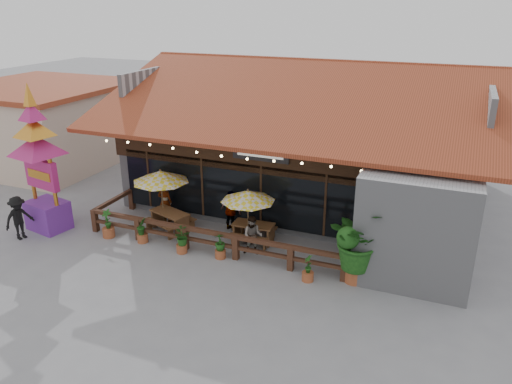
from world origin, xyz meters
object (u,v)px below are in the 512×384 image
at_px(picnic_table_left, 170,218).
at_px(tropical_plant, 358,241).
at_px(pedestrian, 19,218).
at_px(umbrella_left, 161,176).
at_px(thai_sign_tower, 37,149).
at_px(umbrella_right, 248,196).
at_px(picnic_table_right, 253,230).

xyz_separation_m(picnic_table_left, tropical_plant, (7.49, -1.09, 0.93)).
height_order(picnic_table_left, tropical_plant, tropical_plant).
bearing_deg(tropical_plant, pedestrian, -172.15).
bearing_deg(umbrella_left, thai_sign_tower, -153.69).
distance_m(umbrella_right, thai_sign_tower, 8.09).
relative_size(picnic_table_right, thai_sign_tower, 0.26).
distance_m(picnic_table_left, pedestrian, 5.57).
xyz_separation_m(picnic_table_right, tropical_plant, (4.09, -1.38, 0.96)).
bearing_deg(picnic_table_left, thai_sign_tower, -159.40).
bearing_deg(tropical_plant, picnic_table_right, 161.38).
bearing_deg(pedestrian, tropical_plant, -69.22).
relative_size(picnic_table_right, pedestrian, 0.93).
distance_m(picnic_table_left, picnic_table_right, 3.41).
bearing_deg(umbrella_left, umbrella_right, -2.33).
xyz_separation_m(picnic_table_left, picnic_table_right, (3.40, 0.29, -0.02)).
height_order(umbrella_left, tropical_plant, tropical_plant).
height_order(thai_sign_tower, tropical_plant, thai_sign_tower).
bearing_deg(picnic_table_right, thai_sign_tower, -165.95).
height_order(umbrella_right, picnic_table_left, umbrella_right).
bearing_deg(umbrella_right, picnic_table_left, -177.54).
bearing_deg(picnic_table_right, umbrella_right, -134.98).
bearing_deg(umbrella_right, umbrella_left, 177.67).
height_order(umbrella_right, tropical_plant, tropical_plant).
relative_size(picnic_table_left, picnic_table_right, 1.23).
bearing_deg(picnic_table_left, pedestrian, -149.93).
bearing_deg(thai_sign_tower, umbrella_right, 13.28).
xyz_separation_m(umbrella_left, tropical_plant, (7.98, -1.38, -0.61)).
bearing_deg(umbrella_left, picnic_table_right, -0.06).
distance_m(umbrella_right, tropical_plant, 4.43).
height_order(picnic_table_left, pedestrian, pedestrian).
relative_size(umbrella_right, pedestrian, 1.44).
bearing_deg(tropical_plant, thai_sign_tower, -177.14).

